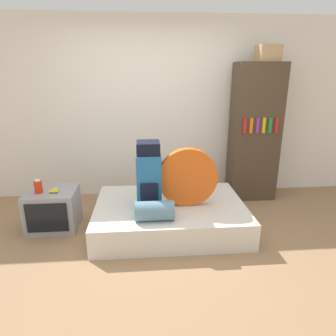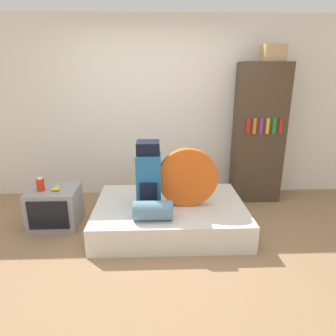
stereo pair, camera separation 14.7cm
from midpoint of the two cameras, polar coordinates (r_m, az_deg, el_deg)
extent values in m
plane|color=#997551|center=(3.31, -3.04, -15.88)|extent=(16.00, 16.00, 0.00)
cube|color=white|center=(4.51, -4.03, 11.01)|extent=(8.00, 0.05, 2.60)
cube|color=silver|center=(3.72, -0.80, -8.96)|extent=(1.79, 1.27, 0.32)
cube|color=#23669E|center=(3.48, -4.88, -2.39)|extent=(0.28, 0.28, 0.63)
cube|color=black|center=(3.38, -5.05, 3.86)|extent=(0.26, 0.26, 0.14)
cube|color=black|center=(3.37, -4.83, -4.83)|extent=(0.20, 0.03, 0.23)
cylinder|color=#E05B19|center=(3.48, 2.58, -1.81)|extent=(0.70, 0.09, 0.70)
cylinder|color=#5B849E|center=(3.23, -3.89, -8.15)|extent=(0.42, 0.21, 0.21)
cube|color=#939399|center=(3.95, -22.01, -7.28)|extent=(0.58, 0.50, 0.48)
cube|color=black|center=(3.73, -23.16, -8.78)|extent=(0.46, 0.02, 0.35)
cylinder|color=red|center=(3.83, -24.50, -3.29)|extent=(0.09, 0.09, 0.14)
cylinder|color=white|center=(3.81, -24.66, -2.16)|extent=(0.06, 0.06, 0.02)
ellipsoid|color=yellow|center=(3.83, -22.13, -3.90)|extent=(0.08, 0.16, 0.03)
ellipsoid|color=yellow|center=(3.83, -21.97, -3.90)|extent=(0.06, 0.16, 0.03)
ellipsoid|color=yellow|center=(3.82, -21.82, -3.90)|extent=(0.03, 0.16, 0.03)
ellipsoid|color=yellow|center=(3.82, -21.66, -3.90)|extent=(0.06, 0.16, 0.03)
ellipsoid|color=yellow|center=(3.82, -21.50, -3.90)|extent=(0.08, 0.16, 0.03)
cube|color=#473828|center=(4.52, 15.26, 6.36)|extent=(0.67, 0.37, 1.96)
cube|color=red|center=(4.24, 13.45, 7.85)|extent=(0.04, 0.02, 0.21)
cube|color=orange|center=(4.27, 14.60, 7.83)|extent=(0.04, 0.02, 0.21)
cube|color=purple|center=(4.30, 15.74, 7.80)|extent=(0.04, 0.02, 0.21)
cube|color=gold|center=(4.33, 16.86, 7.78)|extent=(0.04, 0.02, 0.21)
cube|color=#1E8E38|center=(4.36, 17.96, 7.75)|extent=(0.04, 0.02, 0.21)
cube|color=red|center=(4.40, 19.05, 7.72)|extent=(0.04, 0.02, 0.21)
cube|color=tan|center=(4.48, 17.60, 20.11)|extent=(0.29, 0.26, 0.22)
camera|label=1|loc=(0.07, -91.21, -0.39)|focal=32.00mm
camera|label=2|loc=(0.07, 88.79, 0.39)|focal=32.00mm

